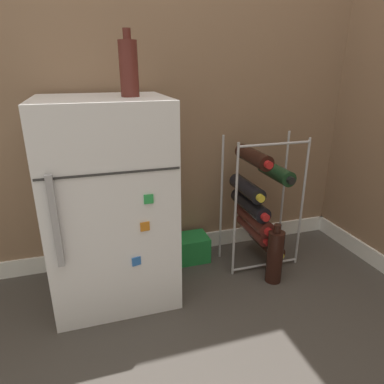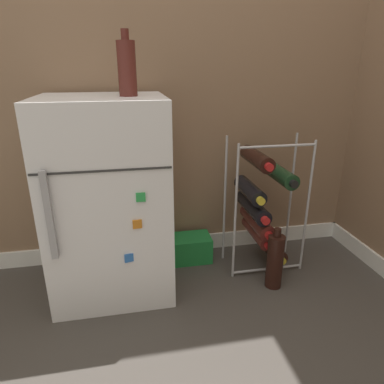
# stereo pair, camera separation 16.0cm
# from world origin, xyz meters

# --- Properties ---
(ground_plane) EXTENTS (14.00, 14.00, 0.00)m
(ground_plane) POSITION_xyz_m (0.00, 0.00, 0.00)
(ground_plane) COLOR #423D38
(wall_back) EXTENTS (6.81, 0.07, 2.50)m
(wall_back) POSITION_xyz_m (0.00, 0.66, 1.24)
(wall_back) COLOR #84664C
(wall_back) RESTS_ON ground_plane
(mini_fridge) EXTENTS (0.52, 0.49, 0.89)m
(mini_fridge) POSITION_xyz_m (-0.43, 0.37, 0.45)
(mini_fridge) COLOR white
(mini_fridge) RESTS_ON ground_plane
(wine_rack) EXTENTS (0.38, 0.33, 0.68)m
(wine_rack) POSITION_xyz_m (0.31, 0.40, 0.34)
(wine_rack) COLOR #B2B2B7
(wine_rack) RESTS_ON ground_plane
(soda_box) EXTENTS (0.23, 0.15, 0.14)m
(soda_box) POSITION_xyz_m (-0.03, 0.52, 0.07)
(soda_box) COLOR #1E7F38
(soda_box) RESTS_ON ground_plane
(fridge_top_bottle) EXTENTS (0.07, 0.07, 0.24)m
(fridge_top_bottle) POSITION_xyz_m (-0.31, 0.34, 1.00)
(fridge_top_bottle) COLOR #56231E
(fridge_top_bottle) RESTS_ON mini_fridge
(loose_bottle_floor) EXTENTS (0.08, 0.08, 0.31)m
(loose_bottle_floor) POSITION_xyz_m (0.32, 0.21, 0.14)
(loose_bottle_floor) COLOR black
(loose_bottle_floor) RESTS_ON ground_plane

